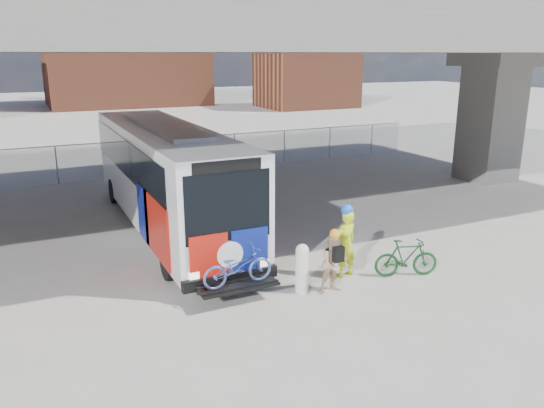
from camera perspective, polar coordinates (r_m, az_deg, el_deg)
ground at (r=16.87m, az=-1.47°, el=-4.84°), size 160.00×160.00×0.00m
bus at (r=18.71m, az=-11.37°, el=3.66°), size 2.67×12.90×3.69m
overpass at (r=19.51m, az=-6.66°, el=17.47°), size 40.00×16.00×7.95m
chainlink_fence at (r=27.56m, az=-11.83°, el=6.06°), size 30.00×0.06×30.00m
brick_buildings at (r=63.11m, az=-19.27°, el=14.53°), size 54.00×22.00×12.00m
smokestack at (r=72.65m, az=-9.82°, el=20.82°), size 2.20×2.20×25.00m
bollard at (r=13.70m, az=3.26°, el=-6.73°), size 0.34×0.34×1.32m
cyclist_hivis at (r=14.67m, az=7.93°, el=-4.05°), size 0.77×0.59×2.09m
cyclist_tan at (r=13.75m, az=6.68°, el=-6.27°), size 0.76×0.60×1.71m
bike_parked at (r=15.16m, az=14.23°, el=-5.64°), size 1.84×1.07×1.07m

